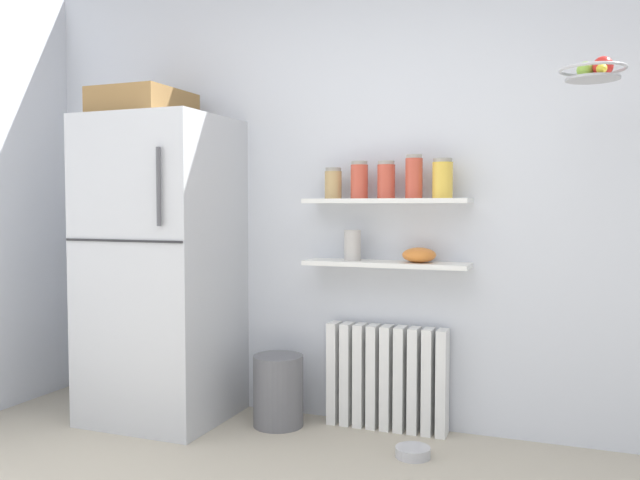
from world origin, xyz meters
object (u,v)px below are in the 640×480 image
at_px(storage_jar_4, 443,179).
at_px(trash_bin, 278,391).
at_px(vase, 353,245).
at_px(refrigerator, 161,263).
at_px(storage_jar_1, 359,180).
at_px(shelf_bowl, 419,255).
at_px(pet_food_bowl, 413,452).
at_px(storage_jar_3, 414,177).
at_px(storage_jar_0, 333,183).
at_px(radiator, 387,377).
at_px(hanging_fruit_basket, 595,70).
at_px(storage_jar_2, 386,180).

relative_size(storage_jar_4, trash_bin, 0.53).
bearing_deg(vase, trash_bin, -160.64).
distance_m(refrigerator, storage_jar_1, 1.23).
bearing_deg(shelf_bowl, storage_jar_4, 0.00).
bearing_deg(pet_food_bowl, storage_jar_3, 103.89).
distance_m(storage_jar_0, storage_jar_3, 0.45).
distance_m(storage_jar_3, pet_food_bowl, 1.39).
xyz_separation_m(refrigerator, radiator, (1.27, 0.27, -0.61)).
distance_m(storage_jar_3, vase, 0.50).
height_order(storage_jar_1, vase, storage_jar_1).
relative_size(storage_jar_3, vase, 1.38).
relative_size(storage_jar_1, storage_jar_3, 0.88).
bearing_deg(hanging_fruit_basket, vase, 164.22).
xyz_separation_m(radiator, storage_jar_0, (-0.30, -0.03, 1.06)).
distance_m(radiator, storage_jar_1, 1.09).
xyz_separation_m(storage_jar_1, storage_jar_3, (0.30, -0.00, 0.01)).
height_order(storage_jar_1, storage_jar_4, storage_jar_4).
distance_m(storage_jar_2, pet_food_bowl, 1.40).
relative_size(storage_jar_0, trash_bin, 0.43).
bearing_deg(shelf_bowl, storage_jar_1, 180.00).
bearing_deg(radiator, storage_jar_2, -90.00).
bearing_deg(refrigerator, storage_jar_0, 13.84).
height_order(refrigerator, storage_jar_2, refrigerator).
xyz_separation_m(radiator, vase, (-0.19, -0.03, 0.72)).
bearing_deg(storage_jar_1, hanging_fruit_basket, -16.27).
xyz_separation_m(storage_jar_0, pet_food_bowl, (0.53, -0.32, -1.32)).
xyz_separation_m(storage_jar_1, storage_jar_4, (0.45, -0.00, 0.00)).
distance_m(storage_jar_0, trash_bin, 1.19).
distance_m(trash_bin, hanging_fruit_basket, 2.27).
bearing_deg(radiator, storage_jar_1, -168.76).
xyz_separation_m(storage_jar_0, vase, (0.11, 0.00, -0.34)).
relative_size(storage_jar_0, storage_jar_1, 0.84).
xyz_separation_m(storage_jar_4, hanging_fruit_basket, (0.71, -0.34, 0.44)).
bearing_deg(hanging_fruit_basket, storage_jar_1, 163.73).
bearing_deg(storage_jar_3, storage_jar_2, 180.00).
relative_size(shelf_bowl, hanging_fruit_basket, 0.64).
distance_m(refrigerator, storage_jar_3, 1.51).
xyz_separation_m(refrigerator, storage_jar_3, (1.42, 0.24, 0.48)).
xyz_separation_m(pet_food_bowl, hanging_fruit_basket, (0.78, -0.02, 1.78)).
bearing_deg(shelf_bowl, radiator, 170.63).
bearing_deg(storage_jar_4, radiator, 174.32).
bearing_deg(radiator, storage_jar_4, -5.68).
xyz_separation_m(storage_jar_2, trash_bin, (-0.58, -0.14, -1.17)).
bearing_deg(hanging_fruit_basket, trash_bin, 172.70).
relative_size(storage_jar_1, pet_food_bowl, 1.19).
relative_size(refrigerator, storage_jar_0, 11.03).
xyz_separation_m(storage_jar_2, shelf_bowl, (0.18, -0.00, -0.40)).
distance_m(storage_jar_2, shelf_bowl, 0.44).
relative_size(trash_bin, pet_food_bowl, 2.30).
bearing_deg(refrigerator, storage_jar_1, 12.03).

